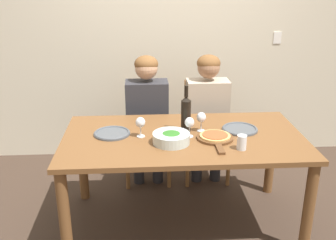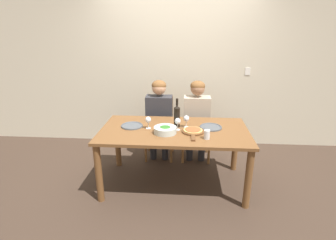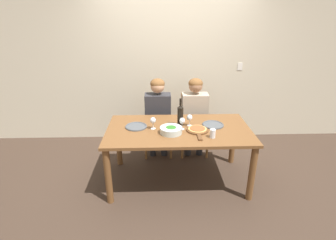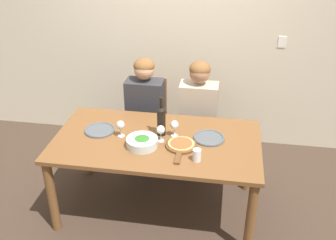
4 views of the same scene
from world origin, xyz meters
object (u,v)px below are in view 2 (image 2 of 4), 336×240
chair_left (160,125)px  dinner_plate_right (211,127)px  person_man (197,114)px  wine_bottle (177,116)px  chair_right (196,126)px  dinner_plate_left (132,126)px  broccoli_bowl (165,130)px  wine_glass_right (186,119)px  pizza_on_board (193,131)px  water_tumbler (207,134)px  wine_glass_centre (178,122)px  person_woman (159,113)px  wine_glass_left (148,120)px

chair_left → dinner_plate_right: bearing=-46.3°
person_man → wine_bottle: 0.69m
chair_right → dinner_plate_left: bearing=-137.4°
broccoli_bowl → wine_glass_right: bearing=40.3°
person_man → chair_left: bearing=168.3°
wine_bottle → dinner_plate_left: bearing=-177.1°
chair_left → chair_right: 0.55m
wine_bottle → broccoli_bowl: bearing=-120.4°
pizza_on_board → water_tumbler: bearing=-50.4°
chair_left → wine_glass_centre: bearing=-70.4°
chair_right → person_woman: (-0.55, -0.11, 0.23)m
broccoli_bowl → wine_glass_right: wine_glass_right is taller
pizza_on_board → wine_bottle: bearing=138.7°
wine_glass_left → water_tumbler: bearing=-21.1°
chair_left → dinner_plate_left: bearing=-109.7°
chair_right → wine_glass_centre: (-0.25, -0.84, 0.36)m
chair_right → dinner_plate_left: chair_right is taller
dinner_plate_right → chair_left: bearing=133.7°
chair_left → dinner_plate_right: (0.70, -0.73, 0.27)m
broccoli_bowl → dinner_plate_right: bearing=20.9°
person_woman → wine_glass_right: (0.40, -0.62, 0.13)m
dinner_plate_right → wine_glass_right: 0.32m
person_man → wine_glass_right: person_man is taller
person_woman → wine_glass_left: bearing=-94.6°
pizza_on_board → chair_left: bearing=118.1°
dinner_plate_left → wine_glass_centre: size_ratio=1.79×
chair_right → wine_glass_left: 1.08m
dinner_plate_right → wine_glass_right: size_ratio=1.79×
chair_right → person_man: person_man is taller
pizza_on_board → wine_glass_centre: size_ratio=2.67×
person_woman → person_man: bearing=0.0°
dinner_plate_right → chair_right: bearing=101.5°
person_woman → wine_glass_centre: 0.79m
broccoli_bowl → wine_glass_centre: (0.14, 0.10, 0.07)m
wine_glass_right → person_man: bearing=76.4°
pizza_on_board → dinner_plate_left: bearing=169.1°
chair_left → wine_glass_centre: chair_left is taller
dinner_plate_left → wine_glass_centre: (0.57, -0.08, 0.10)m
pizza_on_board → wine_glass_right: size_ratio=2.67×
chair_right → water_tumbler: 1.13m
person_man → water_tumbler: person_man is taller
chair_left → pizza_on_board: bearing=-61.9°
chair_right → dinner_plate_right: size_ratio=3.41×
dinner_plate_left → water_tumbler: 0.96m
person_man → wine_glass_right: 0.65m
wine_bottle → person_man: bearing=66.5°
wine_glass_right → water_tumbler: (0.23, -0.34, -0.05)m
wine_bottle → dinner_plate_right: 0.44m
chair_left → broccoli_bowl: size_ratio=3.49×
pizza_on_board → wine_glass_right: wine_glass_right is taller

